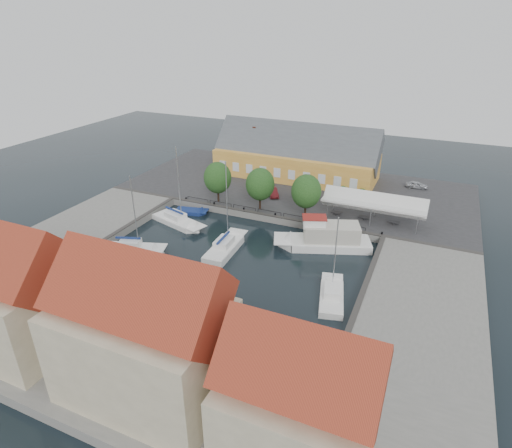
{
  "coord_description": "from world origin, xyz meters",
  "views": [
    {
      "loc": [
        21.05,
        -41.63,
        26.54
      ],
      "look_at": [
        0.0,
        6.0,
        1.5
      ],
      "focal_mm": 30.0,
      "sensor_mm": 36.0,
      "label": 1
    }
  ],
  "objects": [
    {
      "name": "east_boat_c",
      "position": [
        13.33,
        -4.61,
        0.26
      ],
      "size": [
        4.01,
        7.75,
        9.72
      ],
      "color": "white",
      "rests_on": "ground"
    },
    {
      "name": "west_quay",
      "position": [
        -22.0,
        -2.0,
        0.5
      ],
      "size": [
        12.0,
        24.0,
        1.0
      ],
      "primitive_type": "cube",
      "color": "slate",
      "rests_on": "ground"
    },
    {
      "name": "quay_edge_fittings",
      "position": [
        0.02,
        4.75,
        1.06
      ],
      "size": [
        56.0,
        24.72,
        0.4
      ],
      "color": "#383533",
      "rests_on": "north_quay"
    },
    {
      "name": "car_silver",
      "position": [
        18.53,
        30.44,
        1.59
      ],
      "size": [
        3.55,
        1.58,
        1.19
      ],
      "primitive_type": "imported",
      "rotation": [
        0.0,
        0.0,
        1.62
      ],
      "color": "#B6B8BF",
      "rests_on": "north_quay"
    },
    {
      "name": "quay_trees",
      "position": [
        -2.0,
        12.0,
        4.88
      ],
      "size": [
        18.2,
        4.2,
        6.3
      ],
      "color": "black",
      "rests_on": "north_quay"
    },
    {
      "name": "east_quay",
      "position": [
        22.0,
        -2.0,
        0.5
      ],
      "size": [
        12.0,
        24.0,
        1.0
      ],
      "primitive_type": "cube",
      "color": "slate",
      "rests_on": "ground"
    },
    {
      "name": "warehouse",
      "position": [
        -2.6,
        28.36,
        4.43
      ],
      "size": [
        28.56,
        14.0,
        9.55
      ],
      "color": "gold",
      "rests_on": "north_quay"
    },
    {
      "name": "ground",
      "position": [
        0.0,
        0.0,
        0.0
      ],
      "size": [
        140.0,
        140.0,
        0.0
      ],
      "primitive_type": "plane",
      "color": "black",
      "rests_on": "ground"
    },
    {
      "name": "tent_canopy",
      "position": [
        14.0,
        14.5,
        3.68
      ],
      "size": [
        14.0,
        4.0,
        2.83
      ],
      "color": "silver",
      "rests_on": "north_quay"
    },
    {
      "name": "west_boat_a",
      "position": [
        -11.54,
        4.37,
        0.27
      ],
      "size": [
        9.45,
        5.15,
        12.11
      ],
      "color": "white",
      "rests_on": "ground"
    },
    {
      "name": "launch_sw",
      "position": [
        -12.03,
        -9.07,
        0.09
      ],
      "size": [
        5.26,
        2.97,
        0.98
      ],
      "color": "white",
      "rests_on": "ground"
    },
    {
      "name": "south_bank",
      "position": [
        0.0,
        -21.0,
        0.5
      ],
      "size": [
        56.0,
        14.0,
        1.0
      ],
      "primitive_type": "cube",
      "color": "slate",
      "rests_on": "ground"
    },
    {
      "name": "north_quay",
      "position": [
        0.0,
        23.0,
        0.5
      ],
      "size": [
        56.0,
        26.0,
        1.0
      ],
      "primitive_type": "cube",
      "color": "#2D2D30",
      "rests_on": "ground"
    },
    {
      "name": "townhouses",
      "position": [
        1.93,
        -23.24,
        5.82
      ],
      "size": [
        36.3,
        8.5,
        12.0
      ],
      "color": "beige",
      "rests_on": "south_bank"
    },
    {
      "name": "launch_nw",
      "position": [
        -11.87,
        8.46,
        0.09
      ],
      "size": [
        5.23,
        2.94,
        0.88
      ],
      "color": "navy",
      "rests_on": "ground"
    },
    {
      "name": "car_red",
      "position": [
        -2.21,
        17.62,
        1.63
      ],
      "size": [
        3.17,
        3.97,
        1.27
      ],
      "primitive_type": "imported",
      "rotation": [
        0.0,
        0.0,
        0.56
      ],
      "color": "#541317",
      "rests_on": "north_quay"
    },
    {
      "name": "center_sailboat",
      "position": [
        -1.62,
        0.09,
        0.36
      ],
      "size": [
        3.07,
        8.96,
        12.13
      ],
      "color": "white",
      "rests_on": "ground"
    },
    {
      "name": "trawler",
      "position": [
        9.71,
        6.27,
        1.02
      ],
      "size": [
        12.8,
        7.77,
        5.0
      ],
      "color": "white",
      "rests_on": "ground"
    },
    {
      "name": "west_boat_d",
      "position": [
        -12.13,
        -4.82,
        0.27
      ],
      "size": [
        8.19,
        4.75,
        10.7
      ],
      "color": "white",
      "rests_on": "ground"
    }
  ]
}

